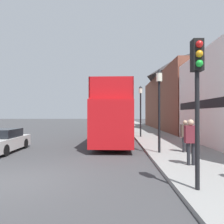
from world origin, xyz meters
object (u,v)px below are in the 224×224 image
at_px(parked_car_far_side, 2,141).
at_px(lamp_post_second, 141,101).
at_px(tour_bus, 114,117).
at_px(pedestrian_second, 191,138).
at_px(traffic_signal, 197,80).
at_px(parked_car_ahead_of_bus, 121,128).
at_px(lamp_post_nearest, 159,94).
at_px(pedestrian_third, 185,133).

distance_m(parked_car_far_side, lamp_post_second, 11.70).
bearing_deg(lamp_post_second, tour_bus, -128.16).
relative_size(tour_bus, parked_car_far_side, 2.46).
xyz_separation_m(pedestrian_second, lamp_post_second, (-0.76, 10.96, 2.07)).
bearing_deg(pedestrian_second, traffic_signal, -105.52).
xyz_separation_m(parked_car_ahead_of_bus, lamp_post_second, (1.67, -4.19, 2.65)).
bearing_deg(lamp_post_nearest, traffic_signal, -91.05).
height_order(tour_bus, pedestrian_second, tour_bus).
relative_size(pedestrian_second, pedestrian_third, 1.07).
bearing_deg(parked_car_ahead_of_bus, pedestrian_third, -76.22).
xyz_separation_m(pedestrian_second, traffic_signal, (-0.79, -2.85, 1.85)).
xyz_separation_m(pedestrian_second, lamp_post_nearest, (-0.69, 2.86, 1.98)).
bearing_deg(traffic_signal, tour_bus, 102.01).
distance_m(tour_bus, traffic_signal, 11.13).
bearing_deg(pedestrian_second, parked_car_far_side, 158.95).
distance_m(parked_car_far_side, pedestrian_third, 10.23).
distance_m(parked_car_ahead_of_bus, parked_car_far_side, 13.49).
xyz_separation_m(parked_car_far_side, pedestrian_third, (10.19, -0.71, 0.55)).
relative_size(pedestrian_second, lamp_post_second, 0.40).
bearing_deg(lamp_post_nearest, pedestrian_second, -76.48).
distance_m(pedestrian_third, lamp_post_nearest, 2.48).
xyz_separation_m(parked_car_ahead_of_bus, pedestrian_second, (2.42, -15.15, 0.57)).
relative_size(pedestrian_third, lamp_post_second, 0.37).
xyz_separation_m(parked_car_ahead_of_bus, pedestrian_third, (3.13, -12.21, 0.51)).
height_order(parked_car_far_side, pedestrian_third, pedestrian_third).
distance_m(lamp_post_nearest, lamp_post_second, 8.10).
relative_size(parked_car_far_side, lamp_post_nearest, 0.97).
distance_m(tour_bus, pedestrian_second, 8.59).
bearing_deg(lamp_post_second, pedestrian_second, -86.06).
bearing_deg(pedestrian_third, parked_car_ahead_of_bus, 104.37).
xyz_separation_m(parked_car_far_side, pedestrian_second, (9.49, -3.65, 0.62)).
height_order(pedestrian_second, traffic_signal, traffic_signal).
distance_m(traffic_signal, lamp_post_nearest, 5.71).
distance_m(parked_car_ahead_of_bus, traffic_signal, 18.23).
distance_m(tour_bus, parked_car_far_side, 7.83).
relative_size(pedestrian_second, lamp_post_nearest, 0.41).
distance_m(pedestrian_second, lamp_post_second, 11.18).
height_order(tour_bus, lamp_post_second, lamp_post_second).
bearing_deg(lamp_post_second, lamp_post_nearest, -89.51).
xyz_separation_m(tour_bus, traffic_signal, (2.30, -10.83, 1.18)).
height_order(parked_car_far_side, pedestrian_second, pedestrian_second).
bearing_deg(tour_bus, parked_car_ahead_of_bus, 86.34).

